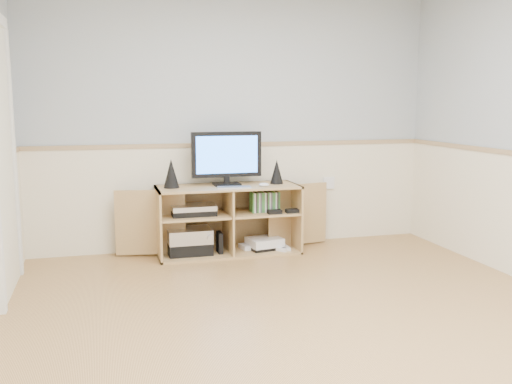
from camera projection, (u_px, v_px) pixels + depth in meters
room at (303, 137)px, 3.55m from camera, size 4.04×4.54×2.54m
media_cabinet at (227, 218)px, 5.48m from camera, size 2.10×0.50×0.65m
monitor at (227, 156)px, 5.38m from camera, size 0.67×0.18×0.51m
speaker_left at (171, 173)px, 5.23m from camera, size 0.14×0.14×0.27m
speaker_right at (277, 172)px, 5.50m from camera, size 0.13×0.13×0.23m
keyboard at (234, 187)px, 5.25m from camera, size 0.33×0.17×0.01m
mouse at (264, 185)px, 5.32m from camera, size 0.11×0.10×0.04m
av_components at (191, 233)px, 5.35m from camera, size 0.50×0.30×0.47m
game_consoles at (263, 244)px, 5.54m from camera, size 0.46×0.31×0.11m
game_cases at (265, 202)px, 5.47m from camera, size 0.27×0.14×0.19m
wall_outlet at (328, 183)px, 5.93m from camera, size 0.12×0.03×0.12m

